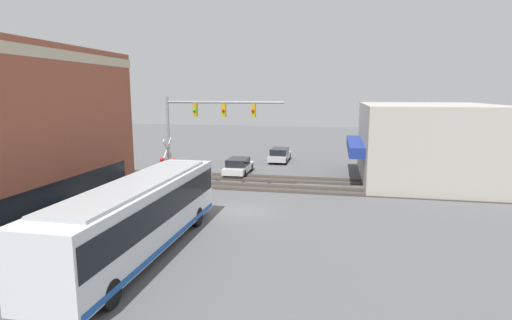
# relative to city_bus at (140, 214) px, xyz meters

# --- Properties ---
(ground_plane) EXTENTS (120.00, 120.00, 0.00)m
(ground_plane) POSITION_rel_city_bus_xyz_m (7.13, -2.80, -1.79)
(ground_plane) COLOR #565659
(shop_building) EXTENTS (12.77, 11.11, 6.04)m
(shop_building) POSITION_rel_city_bus_xyz_m (18.47, -15.22, 1.22)
(shop_building) COLOR #B2ADA3
(shop_building) RESTS_ON ground
(city_bus) EXTENTS (12.32, 2.59, 3.24)m
(city_bus) POSITION_rel_city_bus_xyz_m (0.00, 0.00, 0.00)
(city_bus) COLOR silver
(city_bus) RESTS_ON ground
(traffic_signal_gantry) EXTENTS (0.42, 8.46, 6.68)m
(traffic_signal_gantry) POSITION_rel_city_bus_xyz_m (11.57, 1.04, 3.22)
(traffic_signal_gantry) COLOR gray
(traffic_signal_gantry) RESTS_ON ground
(crossing_signal) EXTENTS (1.41, 1.18, 3.81)m
(crossing_signal) POSITION_rel_city_bus_xyz_m (10.50, 3.30, 0.50)
(crossing_signal) COLOR gray
(crossing_signal) RESTS_ON ground
(rail_track_near) EXTENTS (2.60, 60.00, 0.15)m
(rail_track_near) POSITION_rel_city_bus_xyz_m (13.13, -2.80, -1.77)
(rail_track_near) COLOR #332D28
(rail_track_near) RESTS_ON ground
(rail_track_far) EXTENTS (2.60, 60.00, 0.15)m
(rail_track_far) POSITION_rel_city_bus_xyz_m (16.33, -2.80, -1.77)
(rail_track_far) COLOR #332D28
(rail_track_far) RESTS_ON ground
(parked_car_white) EXTENTS (4.51, 1.82, 1.38)m
(parked_car_white) POSITION_rel_city_bus_xyz_m (17.62, -0.00, -1.15)
(parked_car_white) COLOR silver
(parked_car_white) RESTS_ON ground
(parked_car_silver) EXTENTS (4.79, 1.82, 1.37)m
(parked_car_silver) POSITION_rel_city_bus_xyz_m (24.60, -2.60, -1.15)
(parked_car_silver) COLOR #B7B7BC
(parked_car_silver) RESTS_ON ground
(pedestrian_at_crossing) EXTENTS (0.34, 0.34, 1.72)m
(pedestrian_at_crossing) POSITION_rel_city_bus_xyz_m (10.81, 1.36, -0.92)
(pedestrian_at_crossing) COLOR black
(pedestrian_at_crossing) RESTS_ON ground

